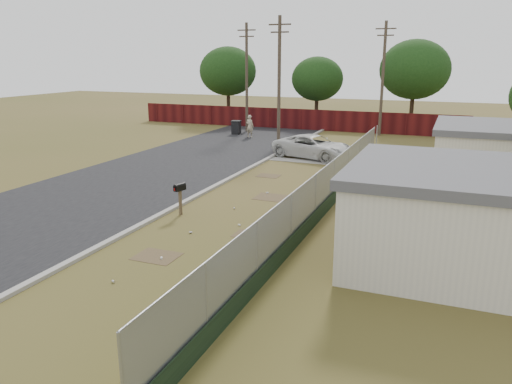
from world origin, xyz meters
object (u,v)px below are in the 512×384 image
at_px(mailbox, 180,190).
at_px(pickup_truck, 314,147).
at_px(pedestrian, 250,126).
at_px(fire_hydrant, 136,362).
at_px(trash_bin, 236,127).

distance_m(mailbox, pickup_truck, 13.69).
bearing_deg(pickup_truck, pedestrian, 62.93).
xyz_separation_m(fire_hydrant, pickup_truck, (-2.81, 23.32, 0.35)).
height_order(pedestrian, trash_bin, pedestrian).
xyz_separation_m(pedestrian, trash_bin, (-1.72, 1.18, -0.32)).
height_order(fire_hydrant, trash_bin, trash_bin).
bearing_deg(trash_bin, fire_hydrant, -69.42).
bearing_deg(pickup_truck, fire_hydrant, -158.08).
distance_m(pickup_truck, pedestrian, 9.52).
relative_size(pedestrian, trash_bin, 1.59).
distance_m(fire_hydrant, pedestrian, 31.31).
xyz_separation_m(fire_hydrant, trash_bin, (-11.60, 30.88, 0.19)).
bearing_deg(mailbox, trash_bin, 108.16).
height_order(pickup_truck, trash_bin, pickup_truck).
bearing_deg(fire_hydrant, trash_bin, 110.58).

